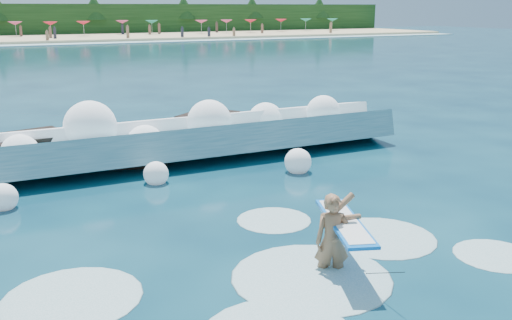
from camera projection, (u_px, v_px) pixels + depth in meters
name	position (u px, v px, depth m)	size (l,w,h in m)	color
ground	(232.00, 256.00, 10.61)	(200.00, 200.00, 0.00)	#07273B
wet_band	(5.00, 45.00, 68.53)	(140.00, 5.00, 0.08)	silver
breaking_wave	(121.00, 147.00, 16.62)	(17.71, 2.77, 1.53)	teal
rock_cluster	(120.00, 146.00, 17.32)	(8.13, 3.19, 1.28)	black
surfer_with_board	(335.00, 237.00, 9.90)	(1.28, 2.88, 1.69)	#906243
wave_spray	(124.00, 134.00, 16.46)	(14.62, 4.45, 2.00)	white
surf_foam	(290.00, 275.00, 9.87)	(9.26, 6.02, 0.14)	silver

